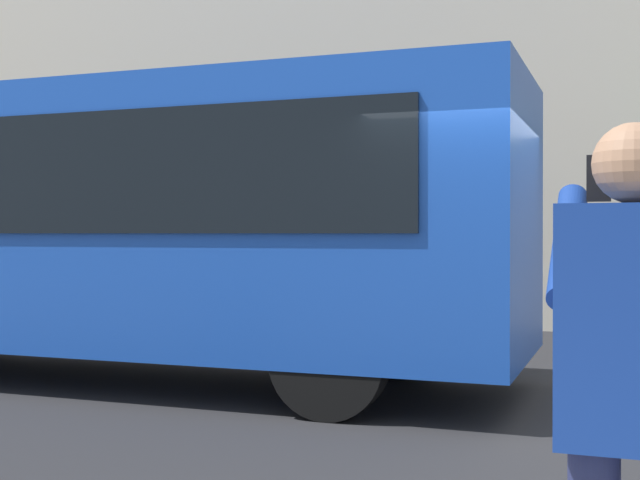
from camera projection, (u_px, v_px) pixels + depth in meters
ground_plane at (534, 416)px, 7.14m from camera, size 60.00×60.00×0.00m
red_bus at (99, 221)px, 9.07m from camera, size 9.05×2.54×3.08m
pedestrian_photographer at (635, 385)px, 2.28m from camera, size 0.53×0.52×1.70m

